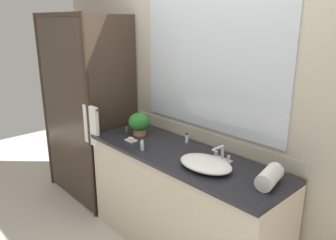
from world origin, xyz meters
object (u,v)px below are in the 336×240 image
Objects in this scene: faucet at (222,156)px; amenity_bottle_lotion at (127,129)px; potted_plant at (139,123)px; rolled_towel_near_edge at (270,177)px; soap_dish at (131,139)px; amenity_bottle_shampoo at (187,138)px; sink_basin at (206,164)px; amenity_bottle_conditioner at (142,145)px.

faucet reaches higher than amenity_bottle_lotion.
potted_plant is at bearing -174.63° from faucet.
rolled_towel_near_edge is (0.45, -0.08, 0.02)m from faucet.
amenity_bottle_lotion reaches higher than soap_dish.
soap_dish is at bearing -137.44° from amenity_bottle_shampoo.
sink_basin is 4.92× the size of amenity_bottle_shampoo.
amenity_bottle_conditioner is (0.32, -0.22, -0.07)m from potted_plant.
amenity_bottle_shampoo is (-0.45, 0.09, -0.00)m from faucet.
rolled_towel_near_edge is (1.35, 0.00, -0.06)m from potted_plant.
rolled_towel_near_edge reaches higher than amenity_bottle_conditioner.
sink_basin is at bearing -167.11° from rolled_towel_near_edge.
faucet reaches higher than soap_dish.
amenity_bottle_conditioner reaches higher than sink_basin.
soap_dish is 0.25m from amenity_bottle_lotion.
rolled_towel_near_edge reaches higher than soap_dish.
amenity_bottle_conditioner is at bearing -152.07° from faucet.
potted_plant is (-0.90, 0.10, 0.08)m from sink_basin.
amenity_bottle_lotion is 1.49m from rolled_towel_near_edge.
potted_plant is at bearing 16.39° from amenity_bottle_lotion.
amenity_bottle_conditioner is (-0.12, -0.40, 0.00)m from amenity_bottle_shampoo.
amenity_bottle_conditioner is at bearing -167.62° from rolled_towel_near_edge.
amenity_bottle_conditioner is at bearing -21.71° from amenity_bottle_lotion.
amenity_bottle_conditioner is (-0.58, -0.12, 0.01)m from sink_basin.
amenity_bottle_shampoo reaches higher than sink_basin.
faucet is at bearing 16.67° from soap_dish.
potted_plant is at bearing -179.83° from rolled_towel_near_edge.
soap_dish is (-0.82, -0.24, -0.03)m from faucet.
faucet is 0.90m from potted_plant.
amenity_bottle_conditioner is at bearing -14.48° from soap_dish.
potted_plant is 0.40m from amenity_bottle_conditioner.
rolled_towel_near_edge is at bearing 1.71° from amenity_bottle_lotion.
sink_basin is at bearing 4.26° from soap_dish.
amenity_bottle_shampoo is (0.36, 0.33, 0.03)m from soap_dish.
amenity_bottle_conditioner is 0.36× the size of rolled_towel_near_edge.
faucet is 0.70× the size of rolled_towel_near_edge.
rolled_towel_near_edge is at bearing 7.38° from soap_dish.
amenity_bottle_lotion is (-1.03, -0.12, -0.01)m from faucet.
faucet is 0.85m from soap_dish.
amenity_bottle_lotion is (-0.22, 0.12, 0.02)m from soap_dish.
potted_plant is 2.37× the size of amenity_bottle_conditioner.
potted_plant reaches higher than amenity_bottle_shampoo.
potted_plant is 2.44× the size of amenity_bottle_shampoo.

